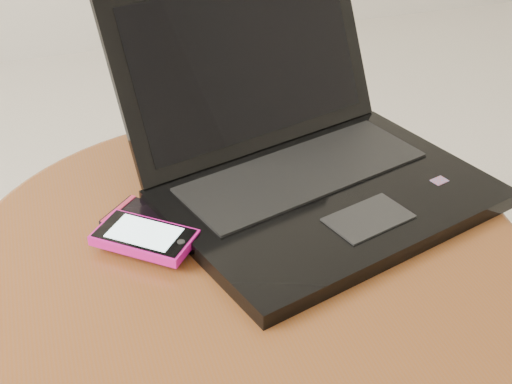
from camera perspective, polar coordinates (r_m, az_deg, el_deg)
name	(u,v)px	position (r m, az deg, el deg)	size (l,w,h in m)	color
table	(245,317)	(0.86, -0.90, -10.24)	(0.66, 0.66, 0.52)	#511F10
laptop	(304,156)	(0.87, 4.01, 2.95)	(0.47, 0.45, 0.24)	black
phone_black	(156,225)	(0.82, -8.23, -2.67)	(0.13, 0.13, 0.01)	black
phone_pink	(145,237)	(0.78, -9.16, -3.69)	(0.12, 0.12, 0.01)	#D0128E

